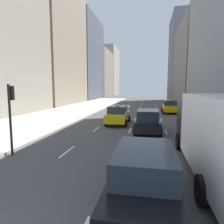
% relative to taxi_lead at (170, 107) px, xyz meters
% --- Properties ---
extents(sidewalk_left, '(8.00, 66.00, 0.15)m').
position_rel_taxi_lead_xyz_m(sidewalk_left, '(-13.80, 0.83, -0.81)').
color(sidewalk_left, '#ADAAA3').
rests_on(sidewalk_left, ground).
extents(lane_markings, '(5.72, 56.00, 0.01)m').
position_rel_taxi_lead_xyz_m(lane_markings, '(-4.20, -3.17, -0.87)').
color(lane_markings, white).
rests_on(lane_markings, ground).
extents(building_row_left, '(6.00, 100.20, 34.46)m').
position_rel_taxi_lead_xyz_m(building_row_left, '(-20.80, 18.38, 11.81)').
color(building_row_left, gray).
rests_on(building_row_left, ground).
extents(building_row_right, '(6.00, 59.47, 20.86)m').
position_rel_taxi_lead_xyz_m(building_row_right, '(5.20, 1.56, 8.49)').
color(building_row_right, '#4C515B').
rests_on(building_row_right, ground).
extents(taxi_lead, '(2.02, 4.40, 1.87)m').
position_rel_taxi_lead_xyz_m(taxi_lead, '(0.00, 0.00, 0.00)').
color(taxi_lead, yellow).
rests_on(taxi_lead, ground).
extents(taxi_second, '(2.02, 4.40, 1.87)m').
position_rel_taxi_lead_xyz_m(taxi_second, '(-5.60, -9.46, 0.00)').
color(taxi_second, yellow).
rests_on(taxi_second, ground).
extents(sedan_black_near, '(2.02, 4.89, 1.73)m').
position_rel_taxi_lead_xyz_m(sedan_black_near, '(-2.80, -12.35, 0.00)').
color(sedan_black_near, black).
rests_on(sedan_black_near, ground).
extents(sedan_silver_behind, '(2.02, 4.99, 1.77)m').
position_rel_taxi_lead_xyz_m(sedan_silver_behind, '(-2.80, -22.38, 0.02)').
color(sedan_silver_behind, black).
rests_on(sedan_silver_behind, ground).
extents(box_truck, '(2.58, 8.40, 3.15)m').
position_rel_taxi_lead_xyz_m(box_truck, '(0.00, -19.87, 0.83)').
color(box_truck, '#262628').
rests_on(box_truck, ground).
extents(traffic_light_pole, '(0.24, 0.42, 3.60)m').
position_rel_taxi_lead_xyz_m(traffic_light_pole, '(-9.55, -19.06, 1.53)').
color(traffic_light_pole, black).
rests_on(traffic_light_pole, ground).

